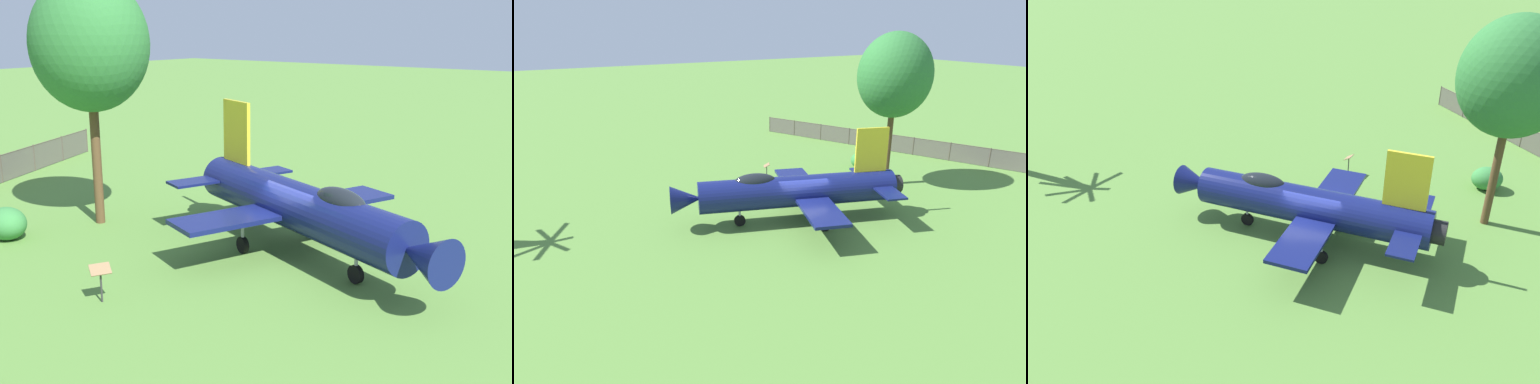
{
  "view_description": "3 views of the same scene",
  "coord_description": "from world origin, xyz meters",
  "views": [
    {
      "loc": [
        -12.14,
        17.72,
        7.83
      ],
      "look_at": [
        0.82,
        1.24,
        2.38
      ],
      "focal_mm": 45.01,
      "sensor_mm": 36.0,
      "label": 1
    },
    {
      "loc": [
        -12.87,
        -18.42,
        10.21
      ],
      "look_at": [
        -1.24,
        0.88,
        1.65
      ],
      "focal_mm": 31.35,
      "sensor_mm": 36.0,
      "label": 2
    },
    {
      "loc": [
        -0.08,
        -19.91,
        13.33
      ],
      "look_at": [
        -1.21,
        0.28,
        2.27
      ],
      "focal_mm": 36.29,
      "sensor_mm": 36.0,
      "label": 3
    }
  ],
  "objects": [
    {
      "name": "shrub_near_fence",
      "position": [
        9.46,
        5.43,
        0.62
      ],
      "size": [
        1.64,
        1.4,
        1.24
      ],
      "color": "#387F3D",
      "rests_on": "ground_plane"
    },
    {
      "name": "display_jet",
      "position": [
        -0.36,
        0.13,
        1.79
      ],
      "size": [
        12.28,
        8.74,
        5.01
      ],
      "rotation": [
        0.0,
        0.0,
        2.8
      ],
      "color": "#111951",
      "rests_on": "ground_plane"
    },
    {
      "name": "shade_tree",
      "position": [
        8.43,
        1.89,
        7.12
      ],
      "size": [
        4.85,
        4.4,
        9.76
      ],
      "color": "brown",
      "rests_on": "ground_plane"
    },
    {
      "name": "ground_plane",
      "position": [
        0.0,
        0.0,
        0.0
      ],
      "size": [
        200.0,
        200.0,
        0.0
      ],
      "primitive_type": "plane",
      "color": "#568438"
    },
    {
      "name": "perimeter_fence",
      "position": [
        15.56,
        5.95,
        0.79
      ],
      "size": [
        11.58,
        26.68,
        1.48
      ],
      "rotation": [
        0.0,
        0.0,
        8.26
      ],
      "color": "#4C4238",
      "rests_on": "ground_plane"
    },
    {
      "name": "info_plaque",
      "position": [
        2.11,
        6.87,
        0.85
      ],
      "size": [
        0.62,
        0.71,
        1.14
      ],
      "color": "#333333",
      "rests_on": "ground_plane"
    }
  ]
}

